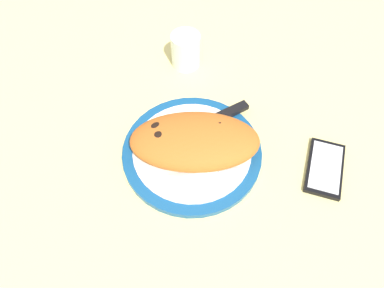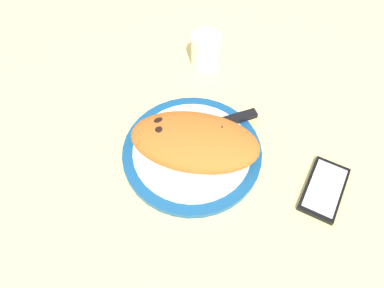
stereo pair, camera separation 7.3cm
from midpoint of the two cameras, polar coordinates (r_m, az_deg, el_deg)
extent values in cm
cube|color=#E5D684|center=(76.98, -2.70, -2.35)|extent=(150.00, 150.00, 3.00)
cylinder|color=navy|center=(75.14, -2.76, -1.48)|extent=(28.67, 28.67, 1.37)
cylinder|color=white|center=(74.43, -2.79, -1.13)|extent=(24.28, 24.28, 0.30)
ellipsoid|color=#C16023|center=(71.61, -2.41, -0.02)|extent=(27.44, 17.44, 5.93)
ellipsoid|color=black|center=(68.42, -0.60, -0.37)|extent=(1.87, 1.59, 0.58)
ellipsoid|color=black|center=(71.38, 1.22, 2.75)|extent=(2.68, 2.24, 0.80)
ellipsoid|color=black|center=(70.63, -7.96, 1.16)|extent=(3.09, 2.92, 0.89)
ellipsoid|color=black|center=(72.17, -8.34, 2.40)|extent=(2.82, 2.72, 0.91)
cube|color=silver|center=(71.21, -3.99, -4.93)|extent=(12.87, 2.17, 0.40)
cube|color=silver|center=(72.05, 2.61, -3.62)|extent=(4.20, 2.59, 0.40)
cube|color=silver|center=(76.22, -3.97, 1.24)|extent=(12.09, 6.30, 0.40)
cube|color=black|center=(79.16, 3.09, 4.68)|extent=(9.60, 5.55, 1.20)
cube|color=black|center=(76.86, 17.57, -3.81)|extent=(11.66, 14.60, 1.00)
cube|color=white|center=(76.38, 17.68, -3.59)|extent=(10.07, 12.76, 0.16)
cylinder|color=silver|center=(89.98, -3.37, 14.28)|extent=(6.97, 6.97, 8.42)
cylinder|color=silver|center=(91.67, -3.29, 13.11)|extent=(6.42, 6.42, 2.98)
camera|label=1|loc=(0.04, -92.87, -4.25)|focal=34.11mm
camera|label=2|loc=(0.04, 87.13, 4.25)|focal=34.11mm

